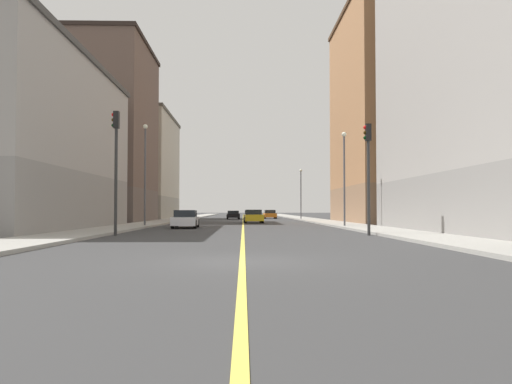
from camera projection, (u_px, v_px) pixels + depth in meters
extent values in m
plane|color=#363637|center=(242.00, 262.00, 13.54)|extent=(400.00, 400.00, 0.00)
cube|color=#9E9B93|center=(314.00, 220.00, 62.71)|extent=(3.28, 168.00, 0.15)
cube|color=#9E9B93|center=(172.00, 220.00, 62.28)|extent=(3.28, 168.00, 0.15)
cube|color=#E5D14C|center=(243.00, 221.00, 62.49)|extent=(0.16, 154.00, 0.01)
cube|color=#8F6B4F|center=(399.00, 205.00, 52.13)|extent=(11.05, 17.53, 3.67)
cube|color=#A8754C|center=(398.00, 100.00, 52.50)|extent=(11.05, 17.53, 17.88)
cube|color=#4B3422|center=(397.00, 12.00, 52.81)|extent=(11.35, 17.83, 0.40)
cube|color=gray|center=(6.00, 202.00, 34.26)|extent=(11.05, 22.43, 3.82)
cube|color=#9E9993|center=(8.00, 117.00, 34.45)|extent=(11.05, 22.43, 7.59)
cube|color=#474442|center=(9.00, 58.00, 34.59)|extent=(11.35, 22.73, 0.40)
cube|color=brown|center=(95.00, 206.00, 54.92)|extent=(11.05, 14.10, 3.54)
cube|color=brown|center=(96.00, 119.00, 55.24)|extent=(11.05, 14.10, 15.32)
cube|color=#2B221D|center=(97.00, 47.00, 55.51)|extent=(11.35, 14.40, 0.40)
cube|color=#9D9688|center=(133.00, 208.00, 73.35)|extent=(11.05, 18.25, 3.14)
cube|color=#BCB29E|center=(133.00, 158.00, 73.59)|extent=(11.05, 18.25, 11.37)
cube|color=#545047|center=(133.00, 117.00, 73.79)|extent=(11.35, 18.55, 0.40)
cylinder|color=#2D2D2D|center=(369.00, 188.00, 27.14)|extent=(0.16, 0.16, 5.03)
cube|color=black|center=(368.00, 132.00, 27.24)|extent=(0.28, 0.32, 0.90)
sphere|color=red|center=(365.00, 127.00, 27.25)|extent=(0.20, 0.20, 0.20)
sphere|color=#352204|center=(365.00, 133.00, 27.24)|extent=(0.20, 0.20, 0.20)
sphere|color=black|center=(365.00, 138.00, 27.23)|extent=(0.20, 0.20, 0.20)
cylinder|color=#2D2D2D|center=(116.00, 182.00, 26.82)|extent=(0.16, 0.16, 5.65)
cube|color=black|center=(116.00, 120.00, 26.94)|extent=(0.28, 0.32, 0.90)
sphere|color=red|center=(113.00, 115.00, 26.94)|extent=(0.20, 0.20, 0.20)
sphere|color=#352204|center=(113.00, 120.00, 26.93)|extent=(0.20, 0.20, 0.20)
sphere|color=black|center=(113.00, 125.00, 26.92)|extent=(0.20, 0.20, 0.20)
cylinder|color=#4C4C51|center=(344.00, 181.00, 38.73)|extent=(0.14, 0.14, 6.79)
sphere|color=#EAEACC|center=(344.00, 134.00, 38.86)|extent=(0.36, 0.36, 0.36)
cylinder|color=#4C4C51|center=(145.00, 177.00, 39.97)|extent=(0.14, 0.14, 7.58)
sphere|color=#EAEACC|center=(145.00, 127.00, 40.11)|extent=(0.36, 0.36, 0.36)
cylinder|color=#4C4C51|center=(301.00, 195.00, 67.99)|extent=(0.14, 0.14, 6.27)
sphere|color=#EAEACC|center=(301.00, 170.00, 68.10)|extent=(0.36, 0.36, 0.36)
cube|color=orange|center=(270.00, 215.00, 76.55)|extent=(1.92, 4.00, 0.58)
cube|color=black|center=(270.00, 212.00, 76.61)|extent=(1.64, 2.01, 0.50)
cylinder|color=black|center=(264.00, 216.00, 77.71)|extent=(0.24, 0.65, 0.64)
cylinder|color=black|center=(274.00, 216.00, 77.81)|extent=(0.24, 0.65, 0.64)
cylinder|color=black|center=(265.00, 217.00, 75.27)|extent=(0.24, 0.65, 0.64)
cylinder|color=black|center=(276.00, 217.00, 75.37)|extent=(0.24, 0.65, 0.64)
cube|color=white|center=(186.00, 221.00, 37.93)|extent=(1.85, 4.62, 0.61)
cube|color=black|center=(186.00, 213.00, 37.88)|extent=(1.59, 2.12, 0.50)
cylinder|color=black|center=(177.00, 223.00, 39.30)|extent=(0.23, 0.64, 0.64)
cylinder|color=black|center=(198.00, 223.00, 39.37)|extent=(0.23, 0.64, 0.64)
cylinder|color=black|center=(173.00, 224.00, 36.46)|extent=(0.23, 0.64, 0.64)
cylinder|color=black|center=(195.00, 224.00, 36.54)|extent=(0.23, 0.64, 0.64)
cube|color=black|center=(233.00, 216.00, 72.90)|extent=(1.99, 4.67, 0.57)
cube|color=black|center=(233.00, 212.00, 72.95)|extent=(1.67, 2.40, 0.42)
cylinder|color=black|center=(227.00, 217.00, 74.25)|extent=(0.25, 0.65, 0.64)
cylinder|color=black|center=(238.00, 217.00, 74.37)|extent=(0.25, 0.65, 0.64)
cylinder|color=black|center=(228.00, 217.00, 71.41)|extent=(0.25, 0.65, 0.64)
cylinder|color=black|center=(239.00, 217.00, 71.53)|extent=(0.25, 0.65, 0.64)
cube|color=gold|center=(253.00, 218.00, 52.20)|extent=(2.02, 4.48, 0.65)
cube|color=black|center=(253.00, 212.00, 52.41)|extent=(1.70, 1.99, 0.49)
cylinder|color=black|center=(245.00, 220.00, 53.50)|extent=(0.25, 0.65, 0.64)
cylinder|color=black|center=(261.00, 220.00, 53.61)|extent=(0.25, 0.65, 0.64)
cylinder|color=black|center=(246.00, 220.00, 50.78)|extent=(0.25, 0.65, 0.64)
cylinder|color=black|center=(263.00, 220.00, 50.89)|extent=(0.25, 0.65, 0.64)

